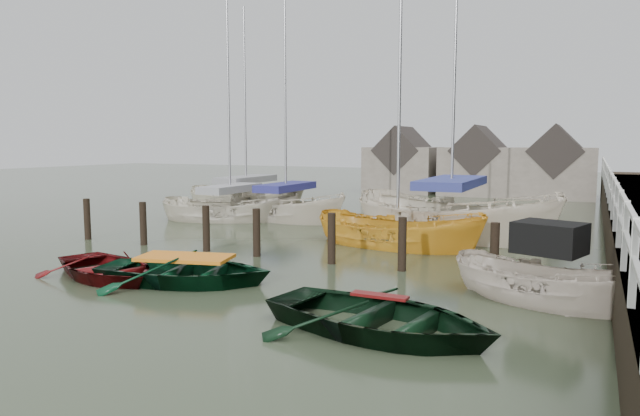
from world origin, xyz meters
The scene contains 12 objects.
ground centered at (0.00, 0.00, 0.00)m, with size 120.00×120.00×0.00m, color #2B3320.
mooring_pilings centered at (-1.11, 3.00, 0.50)m, with size 13.72×0.22×1.80m.
far_sheds centered at (0.83, 26.00, 1.86)m, with size 14.00×4.08×4.39m.
rowboat_red centered at (-3.09, -0.89, 0.00)m, with size 2.64×3.70×0.77m, color #530B0D.
rowboat_green centered at (-1.01, -0.46, 0.00)m, with size 2.98×4.17×0.86m, color black.
rowboat_dkgreen centered at (4.33, -1.87, 0.00)m, with size 3.01×4.22×0.87m, color black.
motorboat centered at (6.80, 1.38, 0.10)m, with size 4.40×2.76×2.46m.
sailboat_a centered at (-6.33, 9.11, 0.07)m, with size 6.25×4.31×11.22m.
sailboat_b centered at (-4.23, 10.21, 0.06)m, with size 6.51×3.54×10.86m.
sailboat_c centered at (1.99, 6.35, 0.01)m, with size 6.13×3.10×9.65m.
sailboat_d centered at (3.05, 9.18, 0.06)m, with size 8.91×6.16×11.95m.
sailboat_e centered at (-7.59, 12.30, 0.06)m, with size 6.84×3.00×10.92m.
Camera 1 is at (7.56, -10.95, 3.30)m, focal length 32.00 mm.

